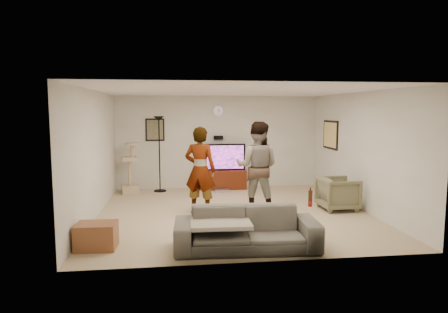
{
  "coord_description": "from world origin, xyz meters",
  "views": [
    {
      "loc": [
        -1.2,
        -7.98,
        2.11
      ],
      "look_at": [
        -0.16,
        0.2,
        1.15
      ],
      "focal_mm": 31.73,
      "sensor_mm": 36.0,
      "label": 1
    }
  ],
  "objects": [
    {
      "name": "tv_stand",
      "position": [
        0.11,
        2.5,
        0.26
      ],
      "size": [
        1.23,
        0.45,
        0.51
      ],
      "primitive_type": "cube",
      "color": "#46190A",
      "rests_on": "floor"
    },
    {
      "name": "console_box",
      "position": [
        0.03,
        2.11,
        0.04
      ],
      "size": [
        0.4,
        0.3,
        0.07
      ],
      "primitive_type": "cube",
      "color": "#B4B4C2",
      "rests_on": "floor"
    },
    {
      "name": "wall_clock",
      "position": [
        0.0,
        2.72,
        2.1
      ],
      "size": [
        0.26,
        0.04,
        0.26
      ],
      "primitive_type": "cylinder",
      "rotation": [
        1.57,
        0.0,
        0.0
      ],
      "color": "white",
      "rests_on": "wall_back"
    },
    {
      "name": "tv",
      "position": [
        0.11,
        2.5,
        0.87
      ],
      "size": [
        1.2,
        0.08,
        0.71
      ],
      "primitive_type": "cube",
      "color": "black",
      "rests_on": "tv_stand"
    },
    {
      "name": "cat_tree",
      "position": [
        -2.33,
        2.25,
        0.65
      ],
      "size": [
        0.5,
        0.5,
        1.31
      ],
      "primitive_type": "cube",
      "rotation": [
        0.0,
        0.0,
        0.21
      ],
      "color": "tan",
      "rests_on": "floor"
    },
    {
      "name": "throw_blanket",
      "position": [
        -0.52,
        -2.21,
        0.43
      ],
      "size": [
        0.92,
        0.73,
        0.06
      ],
      "primitive_type": "cube",
      "rotation": [
        0.0,
        0.0,
        -0.03
      ],
      "color": "#B8AA99",
      "rests_on": "sofa"
    },
    {
      "name": "picture_back",
      "position": [
        -1.7,
        2.73,
        1.6
      ],
      "size": [
        0.42,
        0.03,
        0.52
      ],
      "primitive_type": "cube",
      "color": "#656146",
      "rests_on": "wall_back"
    },
    {
      "name": "sofa",
      "position": [
        -0.12,
        -2.21,
        0.32
      ],
      "size": [
        2.22,
        0.97,
        0.64
      ],
      "primitive_type": "imported",
      "rotation": [
        0.0,
        0.0,
        -0.05
      ],
      "color": "#58554D",
      "rests_on": "floor"
    },
    {
      "name": "ceiling",
      "position": [
        0.0,
        0.0,
        2.51
      ],
      "size": [
        5.5,
        5.5,
        0.02
      ],
      "primitive_type": "cube",
      "color": "white",
      "rests_on": "wall_back"
    },
    {
      "name": "person_left",
      "position": [
        -0.67,
        0.03,
        0.9
      ],
      "size": [
        0.77,
        0.64,
        1.79
      ],
      "primitive_type": "imported",
      "rotation": [
        0.0,
        0.0,
        2.76
      ],
      "color": "gray",
      "rests_on": "floor"
    },
    {
      "name": "floor_lamp",
      "position": [
        -1.58,
        2.37,
        0.98
      ],
      "size": [
        0.32,
        0.32,
        1.96
      ],
      "primitive_type": "cylinder",
      "color": "black",
      "rests_on": "floor"
    },
    {
      "name": "side_table",
      "position": [
        -2.4,
        -1.9,
        0.2
      ],
      "size": [
        0.62,
        0.48,
        0.4
      ],
      "primitive_type": "cube",
      "rotation": [
        0.0,
        0.0,
        -0.05
      ],
      "color": "brown",
      "rests_on": "floor"
    },
    {
      "name": "armchair",
      "position": [
        2.26,
        -0.05,
        0.35
      ],
      "size": [
        0.79,
        0.77,
        0.7
      ],
      "primitive_type": "imported",
      "rotation": [
        0.0,
        0.0,
        1.6
      ],
      "color": "#646247",
      "rests_on": "floor"
    },
    {
      "name": "floor",
      "position": [
        0.0,
        0.0,
        -0.01
      ],
      "size": [
        5.5,
        5.5,
        0.02
      ],
      "primitive_type": "cube",
      "color": "tan",
      "rests_on": "ground"
    },
    {
      "name": "tv_screen",
      "position": [
        0.11,
        2.46,
        0.87
      ],
      "size": [
        1.1,
        0.01,
        0.63
      ],
      "primitive_type": "cube",
      "color": "#D23CA0",
      "rests_on": "tv"
    },
    {
      "name": "wall_front",
      "position": [
        0.0,
        -2.75,
        1.25
      ],
      "size": [
        5.5,
        0.04,
        2.5
      ],
      "primitive_type": "cube",
      "color": "beige",
      "rests_on": "floor"
    },
    {
      "name": "wall_back",
      "position": [
        0.0,
        2.75,
        1.25
      ],
      "size": [
        5.5,
        0.04,
        2.5
      ],
      "primitive_type": "cube",
      "color": "beige",
      "rests_on": "floor"
    },
    {
      "name": "wall_speaker",
      "position": [
        0.0,
        2.69,
        1.38
      ],
      "size": [
        0.25,
        0.1,
        0.1
      ],
      "primitive_type": "cube",
      "color": "black",
      "rests_on": "wall_back"
    },
    {
      "name": "toy_ball",
      "position": [
        -1.13,
        -0.41,
        0.04
      ],
      "size": [
        0.09,
        0.09,
        0.09
      ],
      "primitive_type": "sphere",
      "color": "#139071",
      "rests_on": "floor"
    },
    {
      "name": "picture_right",
      "position": [
        2.73,
        1.6,
        1.5
      ],
      "size": [
        0.03,
        0.78,
        0.62
      ],
      "primitive_type": "cube",
      "color": "#F9CB78",
      "rests_on": "wall_right"
    },
    {
      "name": "wall_right",
      "position": [
        2.75,
        0.0,
        1.25
      ],
      "size": [
        0.04,
        5.5,
        2.5
      ],
      "primitive_type": "cube",
      "color": "beige",
      "rests_on": "floor"
    },
    {
      "name": "beer_bottle",
      "position": [
        0.88,
        -2.21,
        0.76
      ],
      "size": [
        0.06,
        0.06,
        0.25
      ],
      "primitive_type": "cylinder",
      "color": "#451D0B",
      "rests_on": "sofa"
    },
    {
      "name": "person_right",
      "position": [
        0.51,
        0.04,
        0.94
      ],
      "size": [
        1.11,
        0.99,
        1.89
      ],
      "primitive_type": "imported",
      "rotation": [
        0.0,
        0.0,
        2.78
      ],
      "color": "#364D92",
      "rests_on": "floor"
    },
    {
      "name": "wall_left",
      "position": [
        -2.75,
        0.0,
        1.25
      ],
      "size": [
        0.04,
        5.5,
        2.5
      ],
      "primitive_type": "cube",
      "color": "beige",
      "rests_on": "floor"
    }
  ]
}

